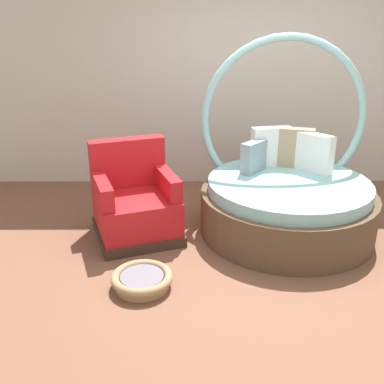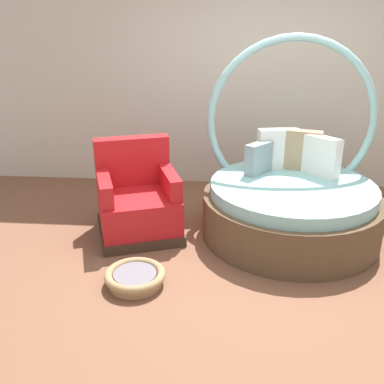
{
  "view_description": "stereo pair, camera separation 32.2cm",
  "coord_description": "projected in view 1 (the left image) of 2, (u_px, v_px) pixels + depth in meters",
  "views": [
    {
      "loc": [
        -0.66,
        -3.46,
        2.09
      ],
      "look_at": [
        -0.64,
        0.35,
        0.55
      ],
      "focal_mm": 41.03,
      "sensor_mm": 36.0,
      "label": 1
    },
    {
      "loc": [
        -0.34,
        -3.45,
        2.09
      ],
      "look_at": [
        -0.64,
        0.35,
        0.55
      ],
      "focal_mm": 41.03,
      "sensor_mm": 36.0,
      "label": 2
    }
  ],
  "objects": [
    {
      "name": "red_armchair",
      "position": [
        135.0,
        204.0,
        4.4
      ],
      "size": [
        1.02,
        1.02,
        0.94
      ],
      "color": "#38281E",
      "rests_on": "ground_plane"
    },
    {
      "name": "pet_basket",
      "position": [
        142.0,
        280.0,
        3.61
      ],
      "size": [
        0.51,
        0.51,
        0.13
      ],
      "color": "#9E7F56",
      "rests_on": "ground_plane"
    },
    {
      "name": "ground_plane",
      "position": [
        262.0,
        263.0,
        4.0
      ],
      "size": [
        8.0,
        8.0,
        0.02
      ],
      "primitive_type": "cube",
      "color": "brown"
    },
    {
      "name": "back_wall",
      "position": [
        242.0,
        69.0,
        5.45
      ],
      "size": [
        8.0,
        0.12,
        2.94
      ],
      "primitive_type": "cube",
      "color": "beige",
      "rests_on": "ground_plane"
    },
    {
      "name": "round_daybed",
      "position": [
        286.0,
        194.0,
        4.5
      ],
      "size": [
        1.76,
        1.76,
        1.94
      ],
      "color": "brown",
      "rests_on": "ground_plane"
    }
  ]
}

